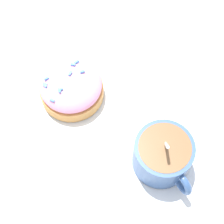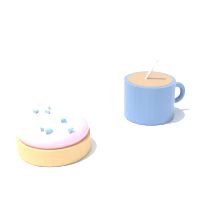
{
  "view_description": "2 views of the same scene",
  "coord_description": "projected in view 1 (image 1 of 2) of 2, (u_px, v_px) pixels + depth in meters",
  "views": [
    {
      "loc": [
        -0.14,
        0.18,
        0.51
      ],
      "look_at": [
        0.01,
        0.0,
        0.03
      ],
      "focal_mm": 60.0,
      "sensor_mm": 36.0,
      "label": 1
    },
    {
      "loc": [
        0.29,
        0.39,
        0.25
      ],
      "look_at": [
        -0.0,
        0.02,
        0.03
      ],
      "focal_mm": 60.0,
      "sensor_mm": 36.0,
      "label": 2
    }
  ],
  "objects": [
    {
      "name": "frosted_pastry",
      "position": [
        71.0,
        87.0,
        0.56
      ],
      "size": [
        0.1,
        0.1,
        0.05
      ],
      "color": "#C18442",
      "rests_on": "paper_napkin"
    },
    {
      "name": "paper_napkin",
      "position": [
        118.0,
        124.0,
        0.56
      ],
      "size": [
        0.35,
        0.35,
        0.0
      ],
      "color": "white",
      "rests_on": "ground_plane"
    },
    {
      "name": "coffee_cup",
      "position": [
        163.0,
        155.0,
        0.5
      ],
      "size": [
        0.1,
        0.08,
        0.09
      ],
      "color": "#335184",
      "rests_on": "paper_napkin"
    },
    {
      "name": "ground_plane",
      "position": [
        118.0,
        124.0,
        0.56
      ],
      "size": [
        3.0,
        3.0,
        0.0
      ],
      "primitive_type": "plane",
      "color": "silver"
    }
  ]
}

